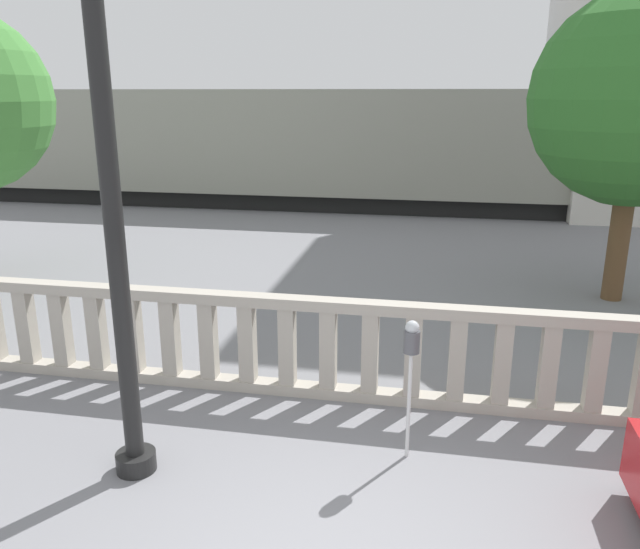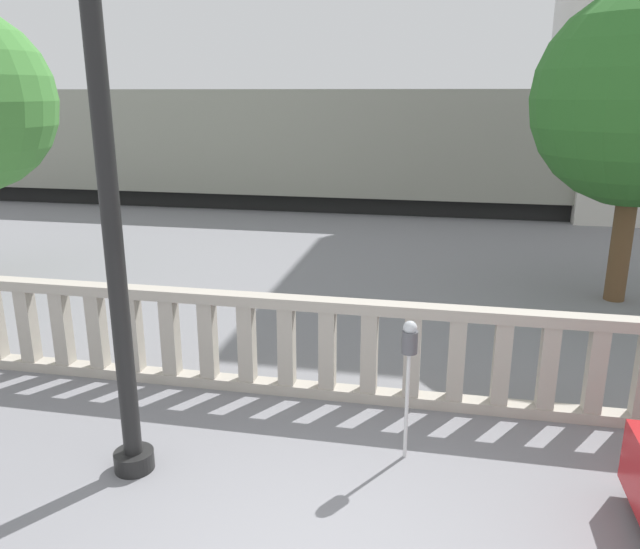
% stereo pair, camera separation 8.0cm
% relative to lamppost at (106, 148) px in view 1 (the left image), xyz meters
% --- Properties ---
extents(balustrade, '(14.56, 0.24, 1.32)m').
position_rel_lamppost_xyz_m(balustrade, '(2.20, 1.99, -2.65)').
color(balustrade, '#ADA599').
rests_on(balustrade, ground).
extents(lamppost, '(0.41, 0.41, 6.59)m').
position_rel_lamppost_xyz_m(lamppost, '(0.00, 0.00, 0.00)').
color(lamppost, black).
rests_on(lamppost, ground).
extents(parking_meter, '(0.17, 0.17, 1.56)m').
position_rel_lamppost_xyz_m(parking_meter, '(2.75, 0.78, -2.05)').
color(parking_meter, silver).
rests_on(parking_meter, ground).
extents(train_near, '(26.69, 2.65, 4.47)m').
position_rel_lamppost_xyz_m(train_near, '(-0.53, 15.54, -1.28)').
color(train_near, black).
rests_on(train_near, ground).
extents(train_far, '(29.10, 2.86, 3.82)m').
position_rel_lamppost_xyz_m(train_far, '(7.11, 23.94, -1.61)').
color(train_far, black).
rests_on(train_far, ground).
extents(tree_left, '(3.75, 3.75, 5.54)m').
position_rel_lamppost_xyz_m(tree_left, '(6.27, 6.90, 0.34)').
color(tree_left, brown).
rests_on(tree_left, ground).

